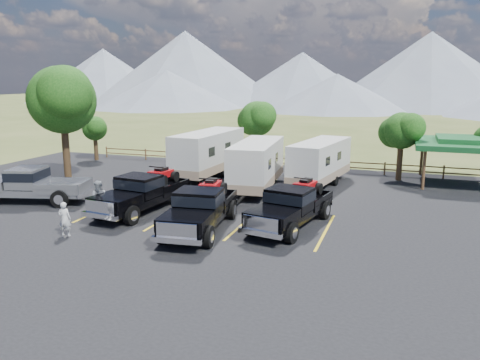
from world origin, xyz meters
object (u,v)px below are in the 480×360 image
(tree_big_nw, at_px, (62,100))
(pickup_silver, at_px, (31,184))
(person_a, at_px, (65,219))
(trailer_center, at_px, (257,165))
(rig_center, at_px, (201,208))
(rig_right, at_px, (292,205))
(trailer_right, at_px, (320,162))
(pavilion, at_px, (465,144))
(person_b, at_px, (100,200))
(rig_left, at_px, (143,192))
(trailer_left, at_px, (208,154))

(tree_big_nw, bearing_deg, pickup_silver, -71.15)
(pickup_silver, height_order, person_a, pickup_silver)
(trailer_center, bearing_deg, tree_big_nw, -177.59)
(rig_center, xyz_separation_m, rig_right, (3.88, 1.91, -0.03))
(rig_center, relative_size, trailer_right, 0.80)
(pavilion, height_order, pickup_silver, pavilion)
(rig_right, relative_size, pickup_silver, 0.95)
(pickup_silver, bearing_deg, trailer_center, 106.81)
(tree_big_nw, height_order, person_b, tree_big_nw)
(rig_left, relative_size, rig_right, 1.01)
(pavilion, relative_size, person_a, 3.94)
(trailer_center, bearing_deg, person_b, -128.65)
(rig_right, height_order, trailer_left, trailer_left)
(trailer_right, xyz_separation_m, person_b, (-9.09, -11.39, -0.55))
(rig_right, relative_size, trailer_center, 0.75)
(trailer_left, xyz_separation_m, trailer_right, (7.99, 0.08, -0.17))
(tree_big_nw, height_order, rig_center, tree_big_nw)
(person_a, bearing_deg, rig_right, -167.25)
(rig_left, distance_m, trailer_right, 12.23)
(tree_big_nw, height_order, rig_right, tree_big_nw)
(trailer_center, bearing_deg, rig_left, -128.88)
(tree_big_nw, relative_size, rig_right, 1.17)
(rig_left, relative_size, trailer_left, 0.72)
(pavilion, distance_m, trailer_center, 13.96)
(rig_left, relative_size, person_a, 4.31)
(trailer_left, bearing_deg, pickup_silver, -121.09)
(rig_center, relative_size, pickup_silver, 0.97)
(trailer_center, distance_m, pickup_silver, 13.33)
(pavilion, xyz_separation_m, rig_right, (-8.70, -12.71, -1.72))
(rig_left, height_order, rig_center, rig_left)
(tree_big_nw, relative_size, person_b, 3.99)
(pavilion, distance_m, person_b, 23.37)
(trailer_left, bearing_deg, rig_center, -65.15)
(trailer_left, height_order, trailer_center, trailer_left)
(tree_big_nw, distance_m, pickup_silver, 7.18)
(trailer_left, xyz_separation_m, trailer_center, (4.49, -2.75, -0.09))
(trailer_left, height_order, person_b, trailer_left)
(trailer_left, bearing_deg, pavilion, 14.86)
(rig_center, distance_m, person_b, 5.49)
(tree_big_nw, relative_size, trailer_center, 0.88)
(pavilion, xyz_separation_m, trailer_left, (-16.96, -3.41, -1.05))
(person_a, distance_m, person_b, 2.75)
(tree_big_nw, xyz_separation_m, rig_center, (12.97, -6.65, -4.50))
(tree_big_nw, bearing_deg, rig_left, -28.49)
(tree_big_nw, xyz_separation_m, rig_right, (16.85, -4.74, -4.52))
(rig_left, distance_m, trailer_center, 7.88)
(rig_left, xyz_separation_m, rig_right, (8.10, 0.01, -0.03))
(pickup_silver, bearing_deg, person_a, 38.47)
(rig_right, height_order, person_a, rig_right)
(rig_center, height_order, rig_right, rig_center)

